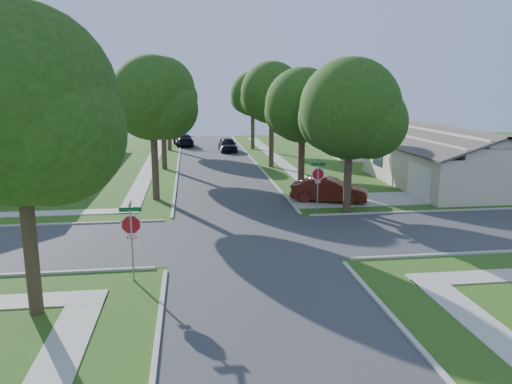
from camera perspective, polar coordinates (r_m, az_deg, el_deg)
The scene contains 22 objects.
ground at distance 23.77m, azimuth -1.21°, elevation -5.29°, with size 100.00×100.00×0.00m, color #355517.
road_ns at distance 23.77m, azimuth -1.21°, elevation -5.28°, with size 7.00×100.00×0.02m, color #333335.
sidewalk_ne at distance 49.82m, azimuth 2.40°, elevation 3.87°, with size 1.20×40.00×0.04m, color #9E9B91.
sidewalk_nw at distance 49.19m, azimuth -11.76°, elevation 3.52°, with size 1.20×40.00×0.04m, color #9E9B91.
driveway at distance 32.22m, azimuth 11.43°, elevation -0.86°, with size 8.80×3.60×0.05m, color #9E9B91.
stop_sign_sw at distance 18.68m, azimuth -14.07°, elevation -4.01°, with size 1.05×0.80×2.98m.
stop_sign_ne at distance 28.65m, azimuth 7.09°, elevation 1.79°, with size 1.05×0.80×2.98m.
tree_e_near at distance 32.42m, azimuth 5.40°, elevation 9.44°, with size 4.97×4.80×8.28m.
tree_e_mid at distance 44.18m, azimuth 1.87°, elevation 10.95°, with size 5.59×5.40×9.21m.
tree_e_far at distance 57.04m, azimuth -0.33°, elevation 10.92°, with size 5.17×5.00×8.72m.
tree_w_near at distance 31.65m, azimuth -11.67°, elevation 10.04°, with size 5.38×5.20×8.97m.
tree_w_mid at distance 43.62m, azimuth -10.63°, elevation 11.05°, with size 5.80×5.60×9.56m.
tree_w_far at distance 56.62m, azimuth -9.96°, elevation 10.25°, with size 4.76×4.60×8.04m.
tree_sw_corner at distance 16.34m, azimuth -25.39°, elevation 8.04°, with size 6.21×6.00×9.55m.
tree_ne_corner at distance 28.24m, azimuth 10.83°, elevation 8.80°, with size 5.80×5.60×8.66m.
house_ne_near at distance 38.73m, azimuth 21.04°, elevation 2.96°, with size 8.42×13.60×4.23m.
house_ne_far at distance 55.06m, azimuth 12.11°, elevation 5.96°, with size 8.42×13.60×4.23m.
house_nw_near at distance 40.28m, azimuth -27.13°, elevation 2.76°, with size 8.42×13.60×4.23m.
house_nw_far at distance 56.46m, azimuth -21.51°, elevation 5.54°, with size 8.42×13.60×4.23m.
car_driveway at distance 31.25m, azimuth 8.35°, elevation 0.26°, with size 1.63×4.68×1.54m, color #4E1910.
car_curb_east at distance 55.12m, azimuth -3.28°, elevation 5.43°, with size 1.82×4.52×1.54m, color black.
car_curb_west at distance 60.93m, azimuth -8.29°, elevation 5.91°, with size 2.02×4.97×1.44m, color black.
Camera 1 is at (-2.53, -22.56, 7.07)m, focal length 35.00 mm.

